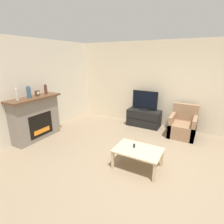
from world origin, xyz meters
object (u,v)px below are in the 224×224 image
mantel_vase_right (46,89)px  armchair (183,126)px  coffee_table (138,152)px  fireplace (36,118)px  tv (145,101)px  mantel_vase_left (17,94)px  tv_stand (144,118)px  remote (134,146)px  mantel_vase_centre_left (29,92)px  mantel_clock (37,93)px

mantel_vase_right → armchair: size_ratio=0.32×
armchair → coffee_table: size_ratio=0.95×
fireplace → tv: (2.31, 2.35, 0.24)m
mantel_vase_left → tv_stand: size_ratio=0.29×
mantel_vase_right → remote: mantel_vase_right is taller
remote → mantel_vase_left: bearing=172.1°
tv → coffee_table: (0.67, -2.28, -0.49)m
mantel_vase_centre_left → mantel_vase_right: mantel_vase_centre_left is taller
fireplace → mantel_vase_centre_left: bearing=-81.1°
mantel_clock → armchair: size_ratio=0.17×
mantel_vase_centre_left → remote: size_ratio=2.06×
mantel_vase_centre_left → armchair: mantel_vase_centre_left is taller
mantel_vase_centre_left → tv: size_ratio=0.39×
mantel_clock → tv: bearing=43.8°
fireplace → remote: bearing=3.2°
armchair → remote: (-0.70, -1.99, 0.13)m
mantel_vase_centre_left → armchair: 4.33m
armchair → mantel_vase_centre_left: bearing=-147.4°
mantel_clock → coffee_table: mantel_clock is taller
mantel_vase_right → coffee_table: 3.14m
armchair → remote: bearing=-109.3°
coffee_table → remote: remote is taller
mantel_vase_left → armchair: bearing=36.2°
mantel_vase_left → mantel_vase_centre_left: bearing=90.0°
tv_stand → armchair: 1.26m
mantel_vase_centre_left → tv_stand: mantel_vase_centre_left is taller
mantel_vase_centre_left → mantel_clock: mantel_vase_centre_left is taller
fireplace → tv_stand: bearing=45.5°
mantel_vase_left → tv: 3.64m
remote → mantel_vase_right: bearing=154.9°
tv_stand → coffee_table: 2.38m
tv_stand → tv: tv is taller
fireplace → coffee_table: fireplace is taller
mantel_vase_right → mantel_vase_centre_left: bearing=-90.0°
mantel_vase_left → tv_stand: (2.30, 2.78, -1.06)m
mantel_vase_left → mantel_vase_right: (0.00, 0.87, -0.01)m
mantel_vase_centre_left → armchair: size_ratio=0.36×
fireplace → armchair: fireplace is taller
remote → mantel_clock: bearing=160.7°
tv_stand → mantel_vase_centre_left: bearing=-133.0°
mantel_clock → tv: 3.21m
tv → mantel_vase_centre_left: bearing=-133.1°
coffee_table → tv: bearing=106.3°
fireplace → mantel_clock: mantel_clock is taller
armchair → remote: 2.12m
coffee_table → remote: 0.17m
tv → remote: (0.54, -2.19, -0.42)m
mantel_vase_centre_left → remote: 3.00m
fireplace → mantel_vase_left: 0.85m
tv_stand → tv: 0.57m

